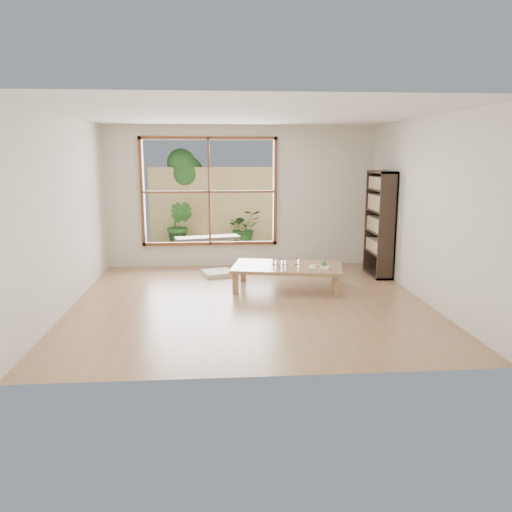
{
  "coord_description": "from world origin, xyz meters",
  "views": [
    {
      "loc": [
        -0.44,
        -6.9,
        2.07
      ],
      "look_at": [
        0.13,
        0.56,
        0.55
      ],
      "focal_mm": 35.0,
      "sensor_mm": 36.0,
      "label": 1
    }
  ],
  "objects_px": {
    "food_tray": "(320,266)",
    "garden_bench": "(208,239)",
    "low_table": "(287,268)",
    "bookshelf": "(380,224)"
  },
  "relations": [
    {
      "from": "low_table",
      "to": "food_tray",
      "type": "xyz_separation_m",
      "value": [
        0.48,
        -0.19,
        0.07
      ]
    },
    {
      "from": "low_table",
      "to": "food_tray",
      "type": "relative_size",
      "value": 4.95
    },
    {
      "from": "bookshelf",
      "to": "food_tray",
      "type": "bearing_deg",
      "value": -141.75
    },
    {
      "from": "garden_bench",
      "to": "bookshelf",
      "type": "bearing_deg",
      "value": -43.72
    },
    {
      "from": "bookshelf",
      "to": "food_tray",
      "type": "height_order",
      "value": "bookshelf"
    },
    {
      "from": "low_table",
      "to": "bookshelf",
      "type": "xyz_separation_m",
      "value": [
        1.71,
        0.78,
        0.58
      ]
    },
    {
      "from": "food_tray",
      "to": "garden_bench",
      "type": "distance_m",
      "value": 3.24
    },
    {
      "from": "bookshelf",
      "to": "food_tray",
      "type": "relative_size",
      "value": 4.86
    },
    {
      "from": "low_table",
      "to": "food_tray",
      "type": "bearing_deg",
      "value": -9.69
    },
    {
      "from": "food_tray",
      "to": "garden_bench",
      "type": "xyz_separation_m",
      "value": [
        -1.78,
        2.71,
        -0.02
      ]
    }
  ]
}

